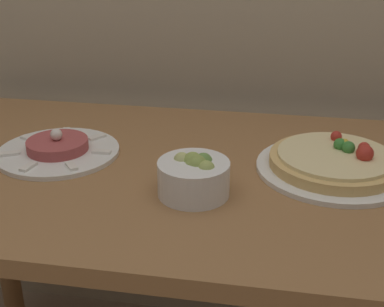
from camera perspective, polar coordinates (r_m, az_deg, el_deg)
dining_table at (r=1.12m, az=1.41°, el=-6.49°), size 1.44×0.71×0.75m
pizza_plate at (r=1.09m, az=15.00°, el=-0.92°), size 0.31×0.31×0.06m
tartare_plate at (r=1.17m, az=-14.11°, el=0.45°), size 0.26×0.26×0.06m
small_bowl at (r=0.96m, az=0.22°, el=-2.41°), size 0.13×0.13×0.08m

